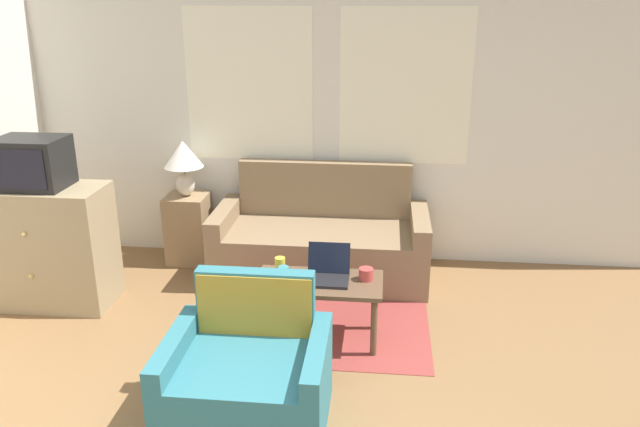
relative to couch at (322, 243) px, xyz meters
The scene contains 14 objects.
wall_back 1.12m from the couch, 79.91° to the left, with size 6.33×0.06×2.60m.
rug 0.65m from the couch, 80.63° to the right, with size 1.55×1.81×0.01m.
couch is the anchor object (origin of this frame).
armchair 2.02m from the couch, 95.76° to the right, with size 0.88×0.73×0.80m.
tv_dresser 2.19m from the couch, 159.75° to the right, with size 0.98×0.50×0.94m.
television 2.34m from the couch, 159.69° to the right, with size 0.49×0.38×0.37m.
side_table 1.22m from the couch, behind, with size 0.36×0.36×0.62m.
table_lamp 1.39m from the couch, behind, with size 0.34×0.34×0.49m.
coffee_table 1.11m from the couch, 84.99° to the right, with size 0.86×0.45×0.44m.
laptop 1.09m from the couch, 81.80° to the right, with size 0.29×0.27×0.23m.
cup_navy 1.10m from the couch, 98.07° to the right, with size 0.08×0.08×0.08m.
cup_yellow 1.14m from the couch, 68.43° to the right, with size 0.10×0.10×0.08m.
cup_white 1.01m from the couch, 101.33° to the right, with size 0.07×0.07×0.10m.
tv_remote 1.24m from the couch, 99.64° to the right, with size 0.11×0.15×0.02m.
Camera 1 is at (0.43, -1.67, 2.28)m, focal length 35.00 mm.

